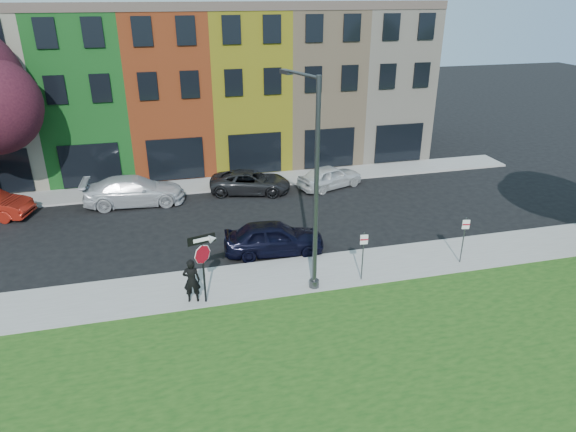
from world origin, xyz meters
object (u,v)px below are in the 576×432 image
object	(u,v)px
man	(192,280)
sedan_near	(274,238)
stop_sign	(203,255)
street_lamp	(313,188)

from	to	relation	value
man	sedan_near	distance (m)	5.15
stop_sign	man	bearing A→B (deg)	144.65
man	street_lamp	bearing A→B (deg)	-171.98
sedan_near	stop_sign	bearing A→B (deg)	140.49
stop_sign	man	distance (m)	1.23
sedan_near	street_lamp	world-z (taller)	street_lamp
man	stop_sign	bearing A→B (deg)	166.22
stop_sign	sedan_near	world-z (taller)	stop_sign
street_lamp	man	bearing A→B (deg)	162.30
stop_sign	sedan_near	xyz separation A→B (m)	(3.48, 3.49, -1.37)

